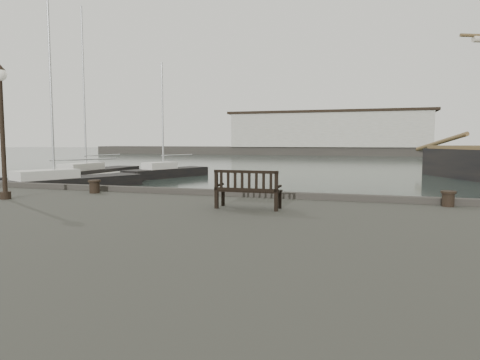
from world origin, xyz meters
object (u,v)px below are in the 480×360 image
Objects in this scene: bollard_right at (448,199)px; lamp_post at (1,113)px; yacht_c at (63,186)px; bollard_left at (95,187)px; yacht_d at (167,175)px; yacht_b at (91,175)px; bench at (248,197)px.

lamp_post is (-12.24, -2.36, 2.32)m from bollard_right.
yacht_c is (-22.06, 11.66, -1.52)m from bollard_right.
lamp_post reaches higher than bollard_left.
yacht_d is (-7.86, 25.48, -3.86)m from lamp_post.
yacht_d is (-9.45, 23.42, -1.54)m from bollard_left.
lamp_post is 26.94m from yacht_d.
bollard_right is at bearing -27.66° from yacht_d.
yacht_c is (4.02, -8.40, -0.00)m from yacht_b.
yacht_c reaches higher than yacht_d.
lamp_post is (-7.35, -0.44, 2.22)m from bench.
lamp_post is 0.36× the size of yacht_d.
bench is at bearing -15.68° from bollard_left.
bollard_right is 0.03× the size of yacht_b.
bollard_left is at bearing 52.35° from lamp_post.
yacht_d is at bearing 28.18° from yacht_b.
bench is 5.99m from bollard_left.
bollard_left is 3.48m from lamp_post.
bollard_right is at bearing 21.31° from bench.
yacht_b is at bearing 133.80° from bench.
bollard_right is 25.00m from yacht_c.
yacht_c is (-17.18, 13.58, -1.62)m from bench.
yacht_b is (-21.20, 21.99, -1.62)m from bench.
bollard_right is (10.65, 0.30, -0.01)m from bollard_left.
bench is 7.69m from lamp_post.
lamp_post reaches higher than bench.
bench is 21.96m from yacht_c.
yacht_b reaches higher than yacht_c.
yacht_d is (1.96, 11.45, -0.01)m from yacht_c.
bollard_left is at bearing -178.37° from bollard_right.
bollard_left is at bearing -46.70° from yacht_d.
bollard_left is at bearing -51.66° from yacht_b.
bollard_right is 30.67m from yacht_d.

